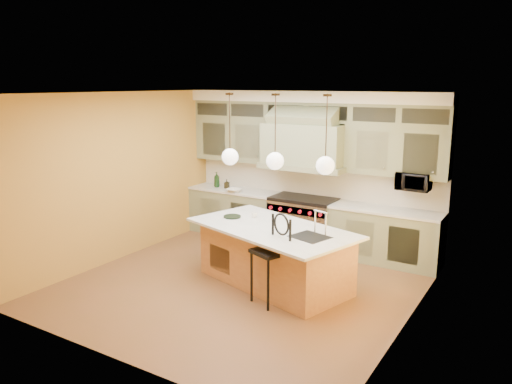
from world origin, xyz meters
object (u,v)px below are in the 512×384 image
Objects in this scene: microwave at (414,181)px; kitchen_island at (274,255)px; counter_stool at (273,253)px; range at (303,222)px.

kitchen_island is at bearing -128.63° from microwave.
kitchen_island is 2.22× the size of counter_stool.
microwave is (1.55, 1.93, 0.98)m from kitchen_island.
microwave is at bearing 85.37° from counter_stool.
microwave is at bearing 67.82° from kitchen_island.
kitchen_island is at bearing 138.65° from counter_stool.
counter_stool is at bearing -73.80° from range.
counter_stool is 2.90m from microwave.
kitchen_island is 2.66m from microwave.
counter_stool is 2.35× the size of microwave.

